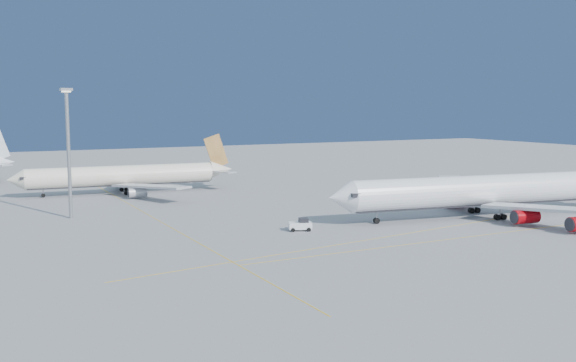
{
  "coord_description": "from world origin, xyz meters",
  "views": [
    {
      "loc": [
        -76.03,
        -99.04,
        23.39
      ],
      "look_at": [
        -12.02,
        24.03,
        7.0
      ],
      "focal_mm": 40.0,
      "sensor_mm": 36.0,
      "label": 1
    }
  ],
  "objects_px": {
    "pushback_tug": "(301,225)",
    "airliner_virgin": "(490,191)",
    "airliner_etihad": "(127,176)",
    "light_mast": "(68,142)"
  },
  "relations": [
    {
      "from": "airliner_etihad",
      "to": "light_mast",
      "type": "relative_size",
      "value": 2.21
    },
    {
      "from": "airliner_virgin",
      "to": "airliner_etihad",
      "type": "relative_size",
      "value": 1.24
    },
    {
      "from": "airliner_virgin",
      "to": "pushback_tug",
      "type": "xyz_separation_m",
      "value": [
        -43.08,
        4.53,
        -4.36
      ]
    },
    {
      "from": "airliner_virgin",
      "to": "light_mast",
      "type": "bearing_deg",
      "value": 162.41
    },
    {
      "from": "airliner_virgin",
      "to": "light_mast",
      "type": "distance_m",
      "value": 88.62
    },
    {
      "from": "pushback_tug",
      "to": "airliner_virgin",
      "type": "bearing_deg",
      "value": 13.99
    },
    {
      "from": "airliner_etihad",
      "to": "light_mast",
      "type": "xyz_separation_m",
      "value": [
        -19.76,
        -33.28,
        11.15
      ]
    },
    {
      "from": "light_mast",
      "to": "airliner_etihad",
      "type": "bearing_deg",
      "value": 59.3
    },
    {
      "from": "airliner_etihad",
      "to": "light_mast",
      "type": "height_order",
      "value": "light_mast"
    },
    {
      "from": "airliner_virgin",
      "to": "light_mast",
      "type": "xyz_separation_m",
      "value": [
        -79.2,
        38.38,
        10.4
      ]
    }
  ]
}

